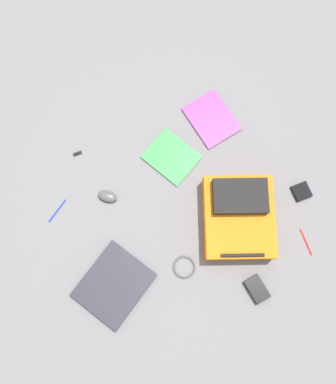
# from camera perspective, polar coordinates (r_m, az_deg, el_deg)

# --- Properties ---
(ground_plane) EXTENTS (4.13, 4.13, 0.00)m
(ground_plane) POSITION_cam_1_polar(r_m,az_deg,el_deg) (2.02, -0.07, -0.84)
(ground_plane) COLOR slate
(backpack) EXTENTS (0.49, 0.51, 0.17)m
(backpack) POSITION_cam_1_polar(r_m,az_deg,el_deg) (1.96, 9.96, -3.32)
(backpack) COLOR orange
(backpack) RESTS_ON ground_plane
(laptop) EXTENTS (0.40, 0.37, 0.03)m
(laptop) POSITION_cam_1_polar(r_m,az_deg,el_deg) (1.98, -7.69, -12.93)
(laptop) COLOR #24242C
(laptop) RESTS_ON ground_plane
(book_blue) EXTENTS (0.22, 0.27, 0.01)m
(book_blue) POSITION_cam_1_polar(r_m,az_deg,el_deg) (2.15, 6.19, 10.26)
(book_blue) COLOR silver
(book_blue) RESTS_ON ground_plane
(book_manual) EXTENTS (0.27, 0.29, 0.01)m
(book_manual) POSITION_cam_1_polar(r_m,az_deg,el_deg) (2.07, 0.47, 5.01)
(book_manual) COLOR silver
(book_manual) RESTS_ON ground_plane
(computer_mouse) EXTENTS (0.11, 0.11, 0.04)m
(computer_mouse) POSITION_cam_1_polar(r_m,az_deg,el_deg) (2.03, -8.60, -0.61)
(computer_mouse) COLOR #4C4C51
(computer_mouse) RESTS_ON ground_plane
(cable_coil) EXTENTS (0.11, 0.11, 0.01)m
(cable_coil) POSITION_cam_1_polar(r_m,az_deg,el_deg) (1.98, 2.31, -10.60)
(cable_coil) COLOR #4C4C51
(cable_coil) RESTS_ON ground_plane
(power_brick) EXTENTS (0.08, 0.13, 0.03)m
(power_brick) POSITION_cam_1_polar(r_m,az_deg,el_deg) (2.01, 12.50, -13.29)
(power_brick) COLOR black
(power_brick) RESTS_ON ground_plane
(pen_black) EXTENTS (0.04, 0.14, 0.01)m
(pen_black) POSITION_cam_1_polar(r_m,az_deg,el_deg) (2.10, 19.01, -6.72)
(pen_black) COLOR red
(pen_black) RESTS_ON ground_plane
(pen_blue) EXTENTS (0.13, 0.06, 0.01)m
(pen_blue) POSITION_cam_1_polar(r_m,az_deg,el_deg) (2.08, -15.44, -2.56)
(pen_blue) COLOR #1933B2
(pen_blue) RESTS_ON ground_plane
(earbud_pouch) EXTENTS (0.10, 0.10, 0.02)m
(earbud_pouch) POSITION_cam_1_polar(r_m,az_deg,el_deg) (2.13, 18.39, 0.06)
(earbud_pouch) COLOR black
(earbud_pouch) RESTS_ON ground_plane
(usb_stick) EXTENTS (0.05, 0.03, 0.01)m
(usb_stick) POSITION_cam_1_polar(r_m,az_deg,el_deg) (2.13, -12.73, 5.35)
(usb_stick) COLOR black
(usb_stick) RESTS_ON ground_plane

